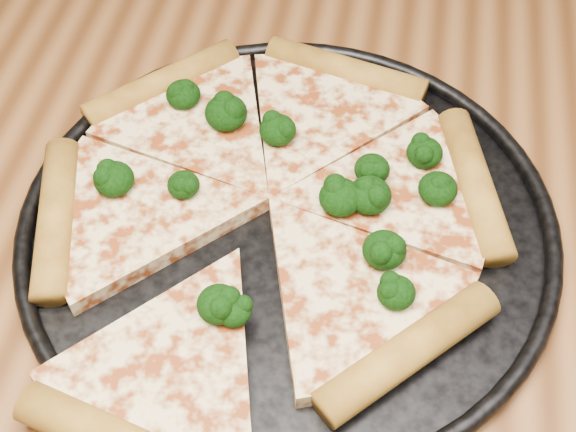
# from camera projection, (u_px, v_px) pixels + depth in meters

# --- Properties ---
(dining_table) EXTENTS (1.20, 0.90, 0.75)m
(dining_table) POSITION_uv_depth(u_px,v_px,m) (282.00, 296.00, 0.68)
(dining_table) COLOR brown
(dining_table) RESTS_ON ground
(pizza_pan) EXTENTS (0.41, 0.41, 0.02)m
(pizza_pan) POSITION_uv_depth(u_px,v_px,m) (288.00, 222.00, 0.61)
(pizza_pan) COLOR black
(pizza_pan) RESTS_ON dining_table
(pizza) EXTENTS (0.38, 0.43, 0.03)m
(pizza) POSITION_uv_depth(u_px,v_px,m) (264.00, 208.00, 0.60)
(pizza) COLOR beige
(pizza) RESTS_ON pizza_pan
(broccoli_florets) EXTENTS (0.28, 0.23, 0.03)m
(broccoli_florets) POSITION_uv_depth(u_px,v_px,m) (300.00, 189.00, 0.60)
(broccoli_florets) COLOR black
(broccoli_florets) RESTS_ON pizza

